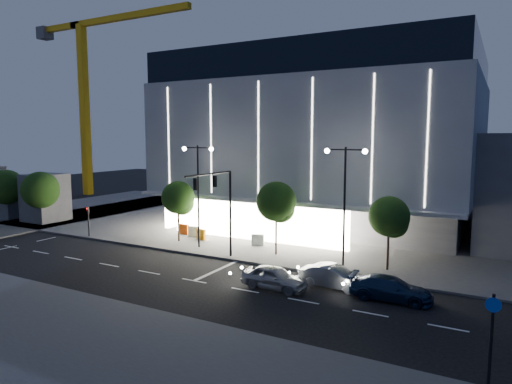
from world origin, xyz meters
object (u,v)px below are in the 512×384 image
at_px(traffic_mast, 220,198).
at_px(tower_crane, 87,71).
at_px(street_lamp_east, 345,189).
at_px(tree_left, 178,199).
at_px(car_lead, 274,277).
at_px(tree_mid, 277,204).
at_px(barrier_c, 201,234).
at_px(tree_right, 389,219).
at_px(barrier_a, 184,229).
at_px(car_second, 334,277).
at_px(ped_signal_far, 88,218).
at_px(barrier_d, 258,240).
at_px(cycle_sign_pole, 491,339).
at_px(car_third, 391,288).
at_px(street_lamp_west, 198,181).
at_px(barrier_b, 194,231).

distance_m(traffic_mast, tower_crane, 51.04).
xyz_separation_m(street_lamp_east, tree_left, (-15.97, 1.02, -1.92)).
relative_size(street_lamp_east, car_lead, 2.05).
xyz_separation_m(tree_mid, barrier_c, (-8.57, 1.45, -3.68)).
bearing_deg(tree_right, car_lead, -126.89).
relative_size(barrier_a, barrier_c, 1.00).
height_order(street_lamp_east, car_second, street_lamp_east).
height_order(traffic_mast, ped_signal_far, traffic_mast).
bearing_deg(car_lead, barrier_d, 36.61).
height_order(cycle_sign_pole, tree_left, tree_left).
height_order(tree_left, barrier_a, tree_left).
distance_m(car_third, barrier_c, 20.38).
distance_m(barrier_c, barrier_d, 5.77).
distance_m(car_lead, car_third, 7.17).
relative_size(street_lamp_west, car_third, 1.85).
bearing_deg(street_lamp_west, car_lead, -31.14).
bearing_deg(barrier_d, car_lead, -75.97).
height_order(tower_crane, car_second, tower_crane).
bearing_deg(cycle_sign_pole, ped_signal_far, 161.06).
bearing_deg(barrier_c, traffic_mast, -27.32).
xyz_separation_m(street_lamp_west, tower_crane, (-37.92, 22.00, 14.55)).
xyz_separation_m(ped_signal_far, car_lead, (22.50, -4.84, -1.14)).
xyz_separation_m(street_lamp_west, tree_left, (-2.97, 1.02, -1.92)).
bearing_deg(barrier_a, barrier_d, 4.42).
distance_m(tree_left, tree_mid, 10.00).
bearing_deg(ped_signal_far, barrier_d, 15.55).
height_order(street_lamp_east, car_third, street_lamp_east).
xyz_separation_m(ped_signal_far, barrier_c, (10.46, 3.97, -1.24)).
bearing_deg(car_third, street_lamp_east, 41.08).
height_order(tree_right, car_second, tree_right).
xyz_separation_m(ped_signal_far, tree_mid, (19.03, 2.52, 2.45)).
bearing_deg(barrier_a, tree_right, 1.25).
height_order(ped_signal_far, cycle_sign_pole, cycle_sign_pole).
relative_size(street_lamp_west, cycle_sign_pole, 2.25).
distance_m(car_third, barrier_d, 15.42).
distance_m(traffic_mast, street_lamp_west, 4.89).
relative_size(street_lamp_east, barrier_c, 8.18).
xyz_separation_m(street_lamp_west, ped_signal_far, (-12.00, -1.50, -4.07)).
bearing_deg(tree_left, barrier_b, 89.25).
bearing_deg(traffic_mast, tree_mid, 50.58).
bearing_deg(ped_signal_far, barrier_a, 34.03).
bearing_deg(barrier_a, cycle_sign_pole, -23.50).
xyz_separation_m(tower_crane, barrier_b, (34.98, -18.78, -19.86)).
xyz_separation_m(traffic_mast, barrier_d, (0.20, 5.67, -4.38)).
xyz_separation_m(tree_right, barrier_c, (-17.57, 1.45, -3.23)).
bearing_deg(street_lamp_east, street_lamp_west, 180.00).
distance_m(tower_crane, barrier_a, 43.07).
bearing_deg(car_third, barrier_d, 57.50).
bearing_deg(car_third, cycle_sign_pole, -149.85).
distance_m(tree_mid, barrier_d, 5.05).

